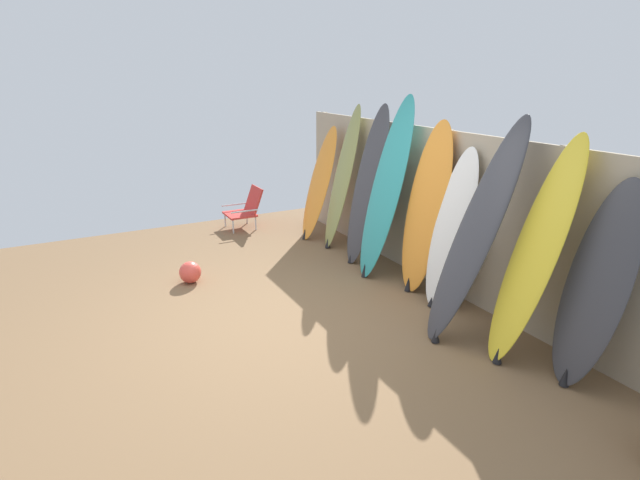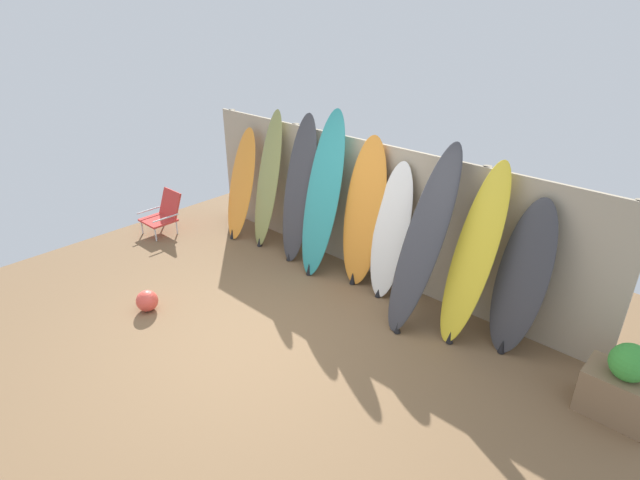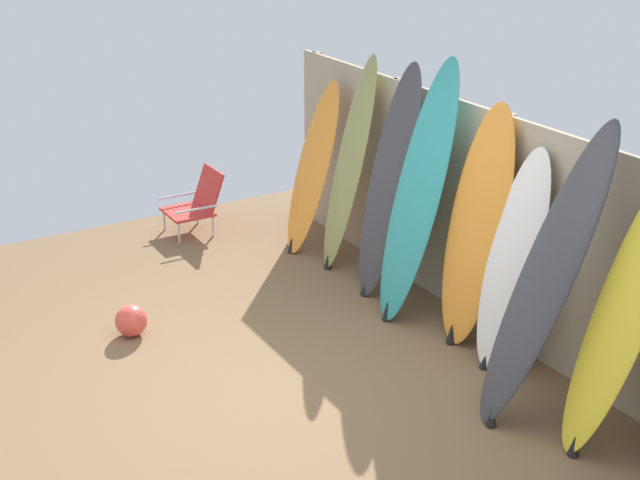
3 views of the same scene
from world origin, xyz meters
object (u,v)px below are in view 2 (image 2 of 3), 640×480
at_px(surfboard_charcoal_2, 299,191).
at_px(surfboard_orange_0, 241,185).
at_px(planter_box, 622,387).
at_px(surfboard_yellow_7, 474,256).
at_px(surfboard_charcoal_6, 423,241).
at_px(surfboard_olive_1, 268,181).
at_px(surfboard_teal_3, 322,196).
at_px(beach_chair, 164,213).
at_px(surfboard_white_5, 391,232).
at_px(beach_ball, 147,301).
at_px(surfboard_charcoal_8, 522,280).
at_px(surfboard_orange_4, 364,213).

bearing_deg(surfboard_charcoal_2, surfboard_orange_0, -176.04).
bearing_deg(planter_box, surfboard_yellow_7, 173.14).
bearing_deg(surfboard_charcoal_6, surfboard_olive_1, 175.32).
relative_size(surfboard_teal_3, beach_chair, 3.33).
xyz_separation_m(surfboard_charcoal_6, planter_box, (2.14, -0.04, -0.71)).
height_order(surfboard_orange_0, beach_chair, surfboard_orange_0).
distance_m(surfboard_white_5, surfboard_yellow_7, 1.15).
xyz_separation_m(surfboard_olive_1, planter_box, (4.92, -0.27, -0.67)).
height_order(surfboard_olive_1, planter_box, surfboard_olive_1).
bearing_deg(surfboard_olive_1, beach_ball, -82.15).
distance_m(surfboard_charcoal_2, surfboard_charcoal_8, 3.15).
bearing_deg(beach_chair, surfboard_charcoal_8, 11.83).
relative_size(planter_box, beach_ball, 2.91).
relative_size(surfboard_orange_0, beach_ball, 6.42).
relative_size(surfboard_teal_3, planter_box, 2.87).
bearing_deg(surfboard_charcoal_2, planter_box, -3.51).
height_order(surfboard_charcoal_2, surfboard_teal_3, surfboard_teal_3).
distance_m(surfboard_orange_0, surfboard_charcoal_2, 1.19).
relative_size(surfboard_teal_3, surfboard_charcoal_8, 1.30).
height_order(surfboard_olive_1, beach_chair, surfboard_olive_1).
relative_size(surfboard_white_5, surfboard_charcoal_8, 1.01).
bearing_deg(surfboard_orange_4, surfboard_charcoal_2, -176.19).
distance_m(surfboard_olive_1, surfboard_yellow_7, 3.31).
bearing_deg(surfboard_charcoal_8, surfboard_teal_3, -177.57).
bearing_deg(planter_box, surfboard_teal_3, 176.96).
height_order(beach_chair, planter_box, planter_box).
bearing_deg(surfboard_yellow_7, planter_box, -6.86).
relative_size(surfboard_orange_0, surfboard_teal_3, 0.77).
bearing_deg(planter_box, beach_ball, -156.61).
bearing_deg(surfboard_teal_3, surfboard_charcoal_6, -5.43).
xyz_separation_m(surfboard_olive_1, surfboard_charcoal_2, (0.66, -0.01, 0.02)).
bearing_deg(surfboard_charcoal_2, surfboard_charcoal_8, 0.93).
bearing_deg(surfboard_charcoal_2, beach_chair, -157.82).
bearing_deg(surfboard_teal_3, planter_box, -3.04).
height_order(surfboard_white_5, beach_ball, surfboard_white_5).
relative_size(surfboard_olive_1, surfboard_charcoal_2, 0.98).
distance_m(surfboard_teal_3, surfboard_yellow_7, 2.16).
bearing_deg(surfboard_charcoal_6, surfboard_charcoal_8, 14.78).
distance_m(surfboard_yellow_7, surfboard_charcoal_8, 0.52).
height_order(surfboard_orange_4, beach_ball, surfboard_orange_4).
distance_m(surfboard_teal_3, planter_box, 3.85).
height_order(surfboard_orange_4, surfboard_charcoal_8, surfboard_orange_4).
height_order(planter_box, beach_ball, planter_box).
xyz_separation_m(surfboard_teal_3, surfboard_charcoal_6, (1.63, -0.15, -0.05)).
distance_m(surfboard_olive_1, surfboard_teal_3, 1.16).
distance_m(surfboard_orange_0, planter_box, 5.46).
distance_m(surfboard_orange_4, planter_box, 3.26).
relative_size(surfboard_olive_1, surfboard_yellow_7, 1.02).
relative_size(surfboard_yellow_7, beach_ball, 7.54).
distance_m(surfboard_yellow_7, beach_ball, 3.80).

